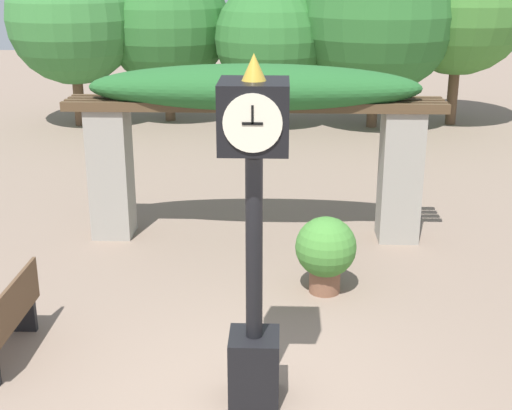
{
  "coord_description": "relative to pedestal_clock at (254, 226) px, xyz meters",
  "views": [
    {
      "loc": [
        0.4,
        -6.0,
        4.14
      ],
      "look_at": [
        0.17,
        0.65,
        1.88
      ],
      "focal_mm": 50.0,
      "sensor_mm": 36.0,
      "label": 1
    }
  ],
  "objects": [
    {
      "name": "tree_line",
      "position": [
        0.5,
        12.83,
        0.98
      ],
      "size": [
        13.51,
        4.36,
        4.97
      ],
      "color": "brown",
      "rests_on": "ground"
    },
    {
      "name": "potted_plant_near_right",
      "position": [
        0.84,
        2.49,
        -1.25
      ],
      "size": [
        0.8,
        0.8,
        1.04
      ],
      "color": "brown",
      "rests_on": "ground"
    },
    {
      "name": "pedestal_clock",
      "position": [
        0.0,
        0.0,
        0.0
      ],
      "size": [
        0.61,
        0.66,
        3.42
      ],
      "color": "black",
      "rests_on": "ground"
    },
    {
      "name": "ground_plane",
      "position": [
        -0.17,
        -0.15,
        -1.84
      ],
      "size": [
        60.0,
        60.0,
        0.0
      ],
      "primitive_type": "plane",
      "color": "#7F6B5B"
    },
    {
      "name": "pergola",
      "position": [
        -0.17,
        4.48,
        0.19
      ],
      "size": [
        5.72,
        1.21,
        2.73
      ],
      "color": "gray",
      "rests_on": "ground"
    },
    {
      "name": "park_bench",
      "position": [
        -2.76,
        0.71,
        -1.41
      ],
      "size": [
        0.42,
        1.45,
        0.89
      ],
      "rotation": [
        0.0,
        0.0,
        -1.57
      ],
      "color": "brown",
      "rests_on": "ground"
    }
  ]
}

